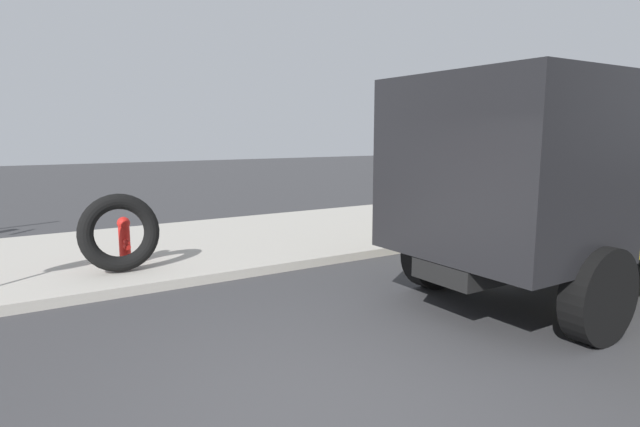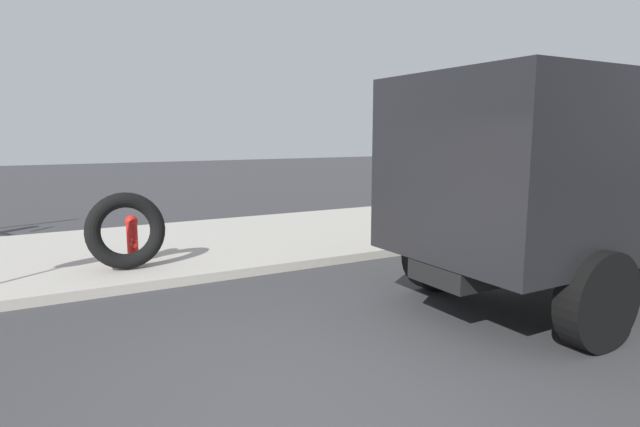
{
  "view_description": "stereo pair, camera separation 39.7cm",
  "coord_description": "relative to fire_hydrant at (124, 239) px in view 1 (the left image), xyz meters",
  "views": [
    {
      "loc": [
        -2.29,
        -3.49,
        2.31
      ],
      "look_at": [
        1.6,
        2.72,
        1.17
      ],
      "focal_mm": 29.05,
      "sensor_mm": 36.0,
      "label": 1
    },
    {
      "loc": [
        -1.95,
        -3.69,
        2.31
      ],
      "look_at": [
        1.6,
        2.72,
        1.17
      ],
      "focal_mm": 29.05,
      "sensor_mm": 36.0,
      "label": 2
    }
  ],
  "objects": [
    {
      "name": "loose_tire",
      "position": [
        -0.17,
        -0.53,
        0.2
      ],
      "size": [
        1.24,
        0.39,
        1.25
      ],
      "primitive_type": "torus",
      "rotation": [
        1.48,
        0.0,
        -0.03
      ],
      "color": "black",
      "rests_on": "sidewalk_curb"
    },
    {
      "name": "sidewalk_curb",
      "position": [
        0.56,
        1.07,
        -0.5
      ],
      "size": [
        36.0,
        5.0,
        0.15
      ],
      "primitive_type": "cube",
      "color": "#ADA89E",
      "rests_on": "ground"
    },
    {
      "name": "ground_plane",
      "position": [
        0.56,
        -5.43,
        -0.57
      ],
      "size": [
        80.0,
        80.0,
        0.0
      ],
      "primitive_type": "plane",
      "color": "#38383A"
    },
    {
      "name": "fire_hydrant",
      "position": [
        0.0,
        0.0,
        0.0
      ],
      "size": [
        0.21,
        0.47,
        0.79
      ],
      "color": "red",
      "rests_on": "sidewalk_curb"
    },
    {
      "name": "dump_truck_yellow",
      "position": [
        5.88,
        -4.64,
        1.04
      ],
      "size": [
        7.02,
        2.84,
        3.0
      ],
      "color": "gold",
      "rests_on": "ground"
    }
  ]
}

